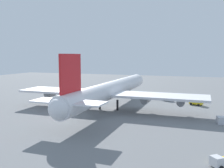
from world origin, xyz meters
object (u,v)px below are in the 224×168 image
Objects in this scene: maintenance_van at (223,161)px; cargo_container_aft at (221,120)px; cargo_airplane at (111,90)px; safety_cone_nose at (144,94)px; catering_truck at (166,97)px; baggage_tug at (84,92)px; fuel_truck at (197,102)px.

maintenance_van reaches higher than cargo_container_aft.
maintenance_van is 1.56× the size of cargo_container_aft.
safety_cone_nose is (33.32, -3.53, -5.77)m from cargo_airplane.
catering_truck is 16.65m from safety_cone_nose.
cargo_airplane reaches higher than cargo_container_aft.
maintenance_van is (-61.77, -54.84, -0.11)m from baggage_tug.
safety_cone_nose is at bearing 22.31° from maintenance_van.
cargo_container_aft is (-9.27, -33.88, -5.23)m from cargo_airplane.
cargo_airplane is 14.43× the size of fuel_truck.
maintenance_van is 5.31× the size of safety_cone_nose.
safety_cone_nose is at bearing -6.05° from cargo_airplane.
baggage_tug is at bearing 79.53° from fuel_truck.
baggage_tug is 65.53m from cargo_container_aft.
fuel_truck is (-9.14, -49.48, 0.05)m from baggage_tug.
cargo_container_aft is at bearing -120.95° from baggage_tug.
fuel_truck is at bearing -117.89° from catering_truck.
baggage_tug is 1.02× the size of maintenance_van.
catering_truck is 1.14× the size of maintenance_van.
cargo_airplane is 35.51m from cargo_container_aft.
cargo_airplane reaches higher than baggage_tug.
safety_cone_nose is (70.66, 28.99, -0.55)m from maintenance_van.
catering_truck is at bearing 62.11° from fuel_truck.
maintenance_van is at bearing -163.70° from catering_truck.
baggage_tug reaches higher than safety_cone_nose.
cargo_container_aft is (28.07, -1.36, -0.01)m from maintenance_van.
baggage_tug is 5.43× the size of safety_cone_nose.
cargo_container_aft is (-33.70, -56.20, -0.12)m from baggage_tug.
catering_truck reaches higher than cargo_container_aft.
baggage_tug is 27.35m from safety_cone_nose.
maintenance_van is 76.38m from safety_cone_nose.
catering_truck reaches higher than safety_cone_nose.
maintenance_van is at bearing -174.18° from fuel_truck.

